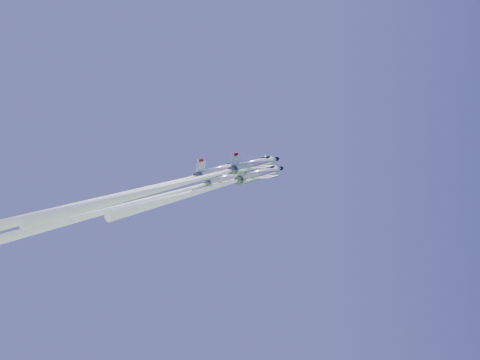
{
  "coord_description": "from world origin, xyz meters",
  "views": [
    {
      "loc": [
        4.28,
        -117.29,
        52.48
      ],
      "look_at": [
        0.0,
        0.0,
        86.88
      ],
      "focal_mm": 40.0,
      "sensor_mm": 36.0,
      "label": 1
    }
  ],
  "objects_px": {
    "jet_left": "(154,198)",
    "jet_slot": "(134,192)",
    "jet_lead": "(216,187)",
    "jet_right": "(187,182)"
  },
  "relations": [
    {
      "from": "jet_right",
      "to": "jet_left",
      "type": "bearing_deg",
      "value": 170.27
    },
    {
      "from": "jet_left",
      "to": "jet_right",
      "type": "distance_m",
      "value": 11.71
    },
    {
      "from": "jet_lead",
      "to": "jet_slot",
      "type": "xyz_separation_m",
      "value": [
        -13.97,
        -15.82,
        -5.36
      ]
    },
    {
      "from": "jet_lead",
      "to": "jet_right",
      "type": "height_order",
      "value": "jet_right"
    },
    {
      "from": "jet_lead",
      "to": "jet_slot",
      "type": "height_order",
      "value": "jet_slot"
    },
    {
      "from": "jet_left",
      "to": "jet_slot",
      "type": "xyz_separation_m",
      "value": [
        -1.58,
        -11.36,
        -1.78
      ]
    },
    {
      "from": "jet_left",
      "to": "jet_right",
      "type": "xyz_separation_m",
      "value": [
        7.98,
        -8.51,
        0.97
      ]
    },
    {
      "from": "jet_right",
      "to": "jet_slot",
      "type": "xyz_separation_m",
      "value": [
        -9.55,
        -2.84,
        -2.75
      ]
    },
    {
      "from": "jet_lead",
      "to": "jet_right",
      "type": "xyz_separation_m",
      "value": [
        -4.42,
        -12.98,
        -2.6
      ]
    },
    {
      "from": "jet_left",
      "to": "jet_slot",
      "type": "distance_m",
      "value": 11.6
    }
  ]
}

